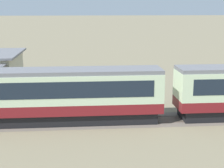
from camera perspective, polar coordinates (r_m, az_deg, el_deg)
The scene contains 2 objects.
passenger_train at distance 27.41m, azimuth 9.99°, elevation -1.16°, with size 85.28×2.85×4.20m.
railway_track at distance 27.58m, azimuth 5.22°, elevation -5.95°, with size 144.46×3.60×0.04m.
Camera 1 is at (-21.97, -24.55, 8.90)m, focal length 55.00 mm.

